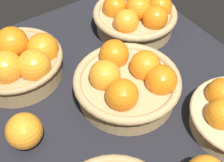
# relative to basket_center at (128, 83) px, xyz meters

# --- Properties ---
(market_tray) EXTENTS (0.84, 0.72, 0.03)m
(market_tray) POSITION_rel_basket_center_xyz_m (-0.00, -0.02, -0.06)
(market_tray) COLOR black
(market_tray) RESTS_ON ground
(basket_center) EXTENTS (0.25, 0.25, 0.11)m
(basket_center) POSITION_rel_basket_center_xyz_m (0.00, 0.00, 0.00)
(basket_center) COLOR tan
(basket_center) RESTS_ON market_tray
(basket_near_left) EXTENTS (0.24, 0.24, 0.13)m
(basket_near_left) POSITION_rel_basket_center_xyz_m (-0.21, -0.19, 0.00)
(basket_near_left) COLOR tan
(basket_near_left) RESTS_ON market_tray
(basket_far_left) EXTENTS (0.24, 0.24, 0.12)m
(basket_far_left) POSITION_rel_basket_center_xyz_m (-0.20, 0.17, -0.00)
(basket_far_left) COLOR tan
(basket_far_left) RESTS_ON market_tray
(loose_orange_back_gap) EXTENTS (0.08, 0.08, 0.08)m
(loose_orange_back_gap) POSITION_rel_basket_center_xyz_m (-0.02, -0.26, -0.01)
(loose_orange_back_gap) COLOR orange
(loose_orange_back_gap) RESTS_ON market_tray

